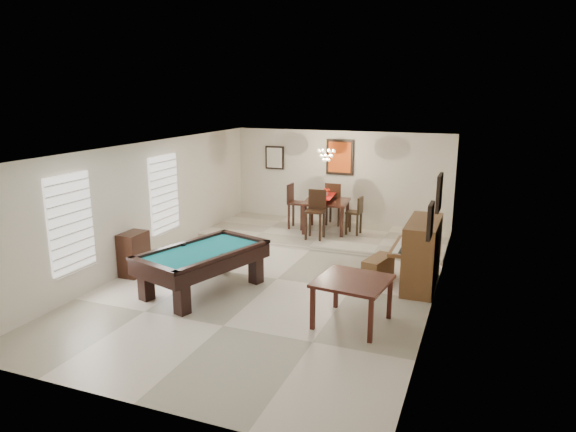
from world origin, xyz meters
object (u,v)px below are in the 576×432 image
Objects in this scene: piano_bench at (378,269)px; chandelier at (326,151)px; upright_piano at (414,253)px; pool_table at (203,271)px; dining_chair_north at (335,204)px; dining_chair_west at (297,206)px; apothecary_chest at (134,254)px; square_table at (352,302)px; dining_chair_east at (354,215)px; dining_chair_south at (315,215)px; dining_table at (326,214)px; flower_vase at (327,192)px.

chandelier reaches higher than piano_bench.
chandelier is at bearing 134.89° from upright_piano.
dining_chair_north is (1.03, 5.16, 0.31)m from pool_table.
dining_chair_north is 1.75m from chandelier.
chandelier reaches higher than dining_chair_west.
dining_chair_west is at bearing 168.07° from chandelier.
square_table is at bearing -7.44° from apothecary_chest.
dining_chair_west is (0.23, 4.43, 0.32)m from pool_table.
dining_chair_north reaches higher than apothecary_chest.
upright_piano reaches higher than dining_chair_east.
upright_piano is 1.75× the size of apothecary_chest.
chandelier is at bearing 55.32° from apothecary_chest.
pool_table is 4.45m from dining_chair_west.
upright_piano is at bearing 128.10° from dining_chair_north.
dining_chair_west is (-0.74, 0.77, -0.01)m from dining_chair_south.
upright_piano is 3.28m from dining_chair_east.
chandelier is at bearing -80.50° from dining_table.
dining_chair_south is at bearing -93.14° from flower_vase.
upright_piano reaches higher than square_table.
dining_chair_west is (-0.80, -0.72, 0.01)m from dining_chair_north.
upright_piano is at bearing 42.75° from pool_table.
dining_chair_south is 1.01× the size of dining_chair_west.
piano_bench is 3.85m from dining_chair_west.
piano_bench is at bearing 27.69° from dining_chair_east.
dining_chair_north is at bearing 118.77° from piano_bench.
upright_piano is 0.78m from piano_bench.
piano_bench is 0.73× the size of dining_chair_west.
upright_piano is at bearing -39.74° from dining_chair_south.
chandelier is at bearing -80.50° from flower_vase.
dining_chair_north reaches higher than piano_bench.
pool_table is at bearing -102.83° from dining_table.
dining_chair_north is (-1.89, 3.44, 0.46)m from piano_bench.
upright_piano is 3.79m from flower_vase.
piano_bench is 0.74× the size of dining_chair_north.
dining_chair_south is at bearing 135.13° from piano_bench.
dining_chair_south is 1.98× the size of chandelier.
upright_piano is 1.34× the size of dining_chair_north.
upright_piano is 1.32× the size of dining_chair_west.
square_table is 2.09m from piano_bench.
dining_chair_north is at bearing 88.26° from dining_table.
upright_piano is 7.18× the size of flower_vase.
square_table is 4.70m from apothecary_chest.
dining_table is 0.56m from flower_vase.
apothecary_chest is 4.64m from dining_chair_west.
dining_chair_south reaches higher than square_table.
chandelier reaches higher than pool_table.
dining_chair_east is at bearing 41.37° from dining_chair_south.
piano_bench is 2.79m from dining_chair_south.
dining_table is 1.15× the size of dining_chair_east.
chandelier is (1.04, 4.26, 1.81)m from pool_table.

